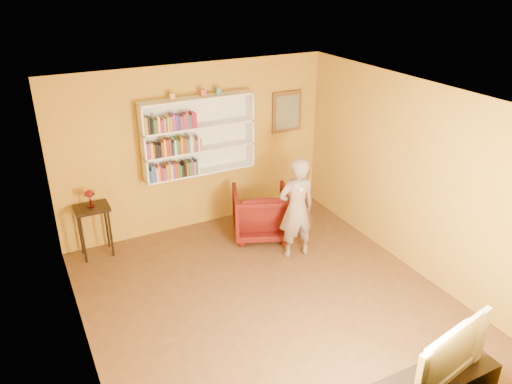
# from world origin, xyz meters

# --- Properties ---
(room_shell) EXTENTS (5.30, 5.80, 2.88)m
(room_shell) POSITION_xyz_m (0.00, 0.00, 1.02)
(room_shell) COLOR #4F3219
(room_shell) RESTS_ON ground
(bookshelf) EXTENTS (1.80, 0.29, 1.23)m
(bookshelf) POSITION_xyz_m (0.00, 2.41, 1.59)
(bookshelf) COLOR silver
(bookshelf) RESTS_ON room_shell
(books_row_lower) EXTENTS (0.80, 0.19, 0.26)m
(books_row_lower) POSITION_xyz_m (-0.46, 2.30, 1.13)
(books_row_lower) COLOR navy
(books_row_lower) RESTS_ON bookshelf
(books_row_middle) EXTENTS (0.86, 0.19, 0.26)m
(books_row_middle) POSITION_xyz_m (-0.43, 2.30, 1.51)
(books_row_middle) COLOR #712B81
(books_row_middle) RESTS_ON bookshelf
(books_row_upper) EXTENTS (0.80, 0.19, 0.26)m
(books_row_upper) POSITION_xyz_m (-0.46, 2.30, 1.89)
(books_row_upper) COLOR #A67021
(books_row_upper) RESTS_ON bookshelf
(ornament_left) EXTENTS (0.08, 0.08, 0.10)m
(ornament_left) POSITION_xyz_m (-0.38, 2.35, 2.27)
(ornament_left) COLOR #B68D34
(ornament_left) RESTS_ON bookshelf
(ornament_centre) EXTENTS (0.08, 0.08, 0.11)m
(ornament_centre) POSITION_xyz_m (0.10, 2.35, 2.27)
(ornament_centre) COLOR #AB4739
(ornament_centre) RESTS_ON bookshelf
(ornament_right) EXTENTS (0.07, 0.07, 0.10)m
(ornament_right) POSITION_xyz_m (0.35, 2.35, 2.27)
(ornament_right) COLOR slate
(ornament_right) RESTS_ON bookshelf
(framed_painting) EXTENTS (0.55, 0.05, 0.70)m
(framed_painting) POSITION_xyz_m (1.65, 2.46, 1.75)
(framed_painting) COLOR #573719
(framed_painting) RESTS_ON room_shell
(console_table) EXTENTS (0.50, 0.38, 0.81)m
(console_table) POSITION_xyz_m (-1.76, 2.25, 0.67)
(console_table) COLOR black
(console_table) RESTS_ON ground
(ruby_lustre) EXTENTS (0.16, 0.16, 0.26)m
(ruby_lustre) POSITION_xyz_m (-1.76, 2.25, 1.00)
(ruby_lustre) COLOR maroon
(ruby_lustre) RESTS_ON console_table
(armchair) EXTENTS (1.12, 1.13, 0.80)m
(armchair) POSITION_xyz_m (0.73, 1.66, 0.40)
(armchair) COLOR #3F0405
(armchair) RESTS_ON ground
(person) EXTENTS (0.60, 0.42, 1.57)m
(person) POSITION_xyz_m (0.92, 0.88, 0.79)
(person) COLOR #745E55
(person) RESTS_ON ground
(game_remote) EXTENTS (0.04, 0.15, 0.04)m
(game_remote) POSITION_xyz_m (0.72, 0.53, 1.30)
(game_remote) COLOR white
(game_remote) RESTS_ON person
(television) EXTENTS (1.08, 0.35, 0.62)m
(television) POSITION_xyz_m (0.60, -2.25, 0.79)
(television) COLOR black
(television) RESTS_ON tv_cabinet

